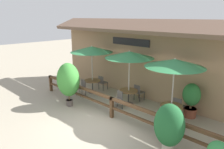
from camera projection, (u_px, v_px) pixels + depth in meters
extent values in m
plane|color=#9E937F|center=(94.00, 126.00, 8.98)|extent=(60.00, 60.00, 0.00)
cube|color=#997A56|center=(154.00, 67.00, 11.41)|extent=(14.00, 0.40, 3.60)
cube|color=brown|center=(150.00, 27.00, 10.50)|extent=(14.28, 1.48, 0.70)
cube|color=black|center=(130.00, 42.00, 11.93)|extent=(2.59, 0.04, 0.39)
cube|color=brown|center=(112.00, 99.00, 9.48)|extent=(10.40, 0.14, 0.11)
cube|color=brown|center=(112.00, 108.00, 9.58)|extent=(10.40, 0.10, 0.09)
cube|color=brown|center=(51.00, 83.00, 13.06)|extent=(0.14, 0.14, 0.95)
cube|color=brown|center=(112.00, 108.00, 9.58)|extent=(0.14, 0.14, 0.95)
cylinder|color=#B7B2A8|center=(92.00, 72.00, 12.58)|extent=(0.06, 0.06, 2.45)
cone|color=#33844C|center=(92.00, 49.00, 12.23)|extent=(2.40, 2.40, 0.33)
sphere|color=#B2ADA3|center=(92.00, 46.00, 12.19)|extent=(0.07, 0.07, 0.07)
cylinder|color=brown|center=(92.00, 81.00, 12.71)|extent=(0.94, 0.94, 0.05)
cylinder|color=#333333|center=(93.00, 87.00, 12.81)|extent=(0.07, 0.07, 0.70)
cylinder|color=#333333|center=(93.00, 92.00, 12.89)|extent=(0.52, 0.52, 0.03)
cube|color=#514C47|center=(81.00, 88.00, 12.27)|extent=(0.45, 0.45, 0.05)
cube|color=#514C47|center=(83.00, 84.00, 12.34)|extent=(0.40, 0.06, 0.40)
cylinder|color=#2D2D2D|center=(76.00, 92.00, 12.35)|extent=(0.04, 0.04, 0.42)
cylinder|color=#2D2D2D|center=(80.00, 94.00, 12.07)|extent=(0.04, 0.04, 0.42)
cylinder|color=#2D2D2D|center=(82.00, 90.00, 12.59)|extent=(0.04, 0.04, 0.42)
cylinder|color=#2D2D2D|center=(86.00, 92.00, 12.32)|extent=(0.04, 0.04, 0.42)
cube|color=#514C47|center=(103.00, 82.00, 13.31)|extent=(0.43, 0.43, 0.05)
cube|color=#514C47|center=(101.00, 80.00, 13.11)|extent=(0.40, 0.04, 0.40)
cylinder|color=#2D2D2D|center=(108.00, 86.00, 13.37)|extent=(0.04, 0.04, 0.42)
cylinder|color=#2D2D2D|center=(103.00, 85.00, 13.63)|extent=(0.04, 0.04, 0.42)
cylinder|color=#2D2D2D|center=(103.00, 87.00, 13.11)|extent=(0.04, 0.04, 0.42)
cylinder|color=#2D2D2D|center=(99.00, 86.00, 13.36)|extent=(0.04, 0.04, 0.42)
cylinder|color=#B7B2A8|center=(129.00, 81.00, 10.86)|extent=(0.06, 0.06, 2.45)
cone|color=#33844C|center=(129.00, 55.00, 10.51)|extent=(2.40, 2.40, 0.33)
sphere|color=#B2ADA3|center=(129.00, 51.00, 10.47)|extent=(0.07, 0.07, 0.07)
cylinder|color=brown|center=(129.00, 91.00, 10.99)|extent=(0.94, 0.94, 0.05)
cylinder|color=#333333|center=(129.00, 98.00, 11.09)|extent=(0.07, 0.07, 0.70)
cylinder|color=#333333|center=(128.00, 104.00, 11.17)|extent=(0.52, 0.52, 0.03)
cube|color=#514C47|center=(117.00, 100.00, 10.51)|extent=(0.49, 0.49, 0.05)
cube|color=#514C47|center=(120.00, 95.00, 10.56)|extent=(0.40, 0.10, 0.40)
cylinder|color=#2D2D2D|center=(111.00, 104.00, 10.62)|extent=(0.04, 0.04, 0.42)
cylinder|color=#2D2D2D|center=(116.00, 107.00, 10.32)|extent=(0.04, 0.04, 0.42)
cylinder|color=#2D2D2D|center=(118.00, 102.00, 10.83)|extent=(0.04, 0.04, 0.42)
cylinder|color=#2D2D2D|center=(122.00, 105.00, 10.53)|extent=(0.04, 0.04, 0.42)
cube|color=#514C47|center=(139.00, 92.00, 11.60)|extent=(0.45, 0.45, 0.05)
cube|color=#514C47|center=(137.00, 89.00, 11.42)|extent=(0.40, 0.06, 0.40)
cylinder|color=#2D2D2D|center=(144.00, 96.00, 11.65)|extent=(0.04, 0.04, 0.42)
cylinder|color=#2D2D2D|center=(139.00, 95.00, 11.92)|extent=(0.04, 0.04, 0.42)
cylinder|color=#2D2D2D|center=(139.00, 98.00, 11.40)|extent=(0.04, 0.04, 0.42)
cylinder|color=#2D2D2D|center=(134.00, 96.00, 11.68)|extent=(0.04, 0.04, 0.42)
cylinder|color=#B7B2A8|center=(172.00, 95.00, 8.99)|extent=(0.06, 0.06, 2.45)
cone|color=#33844C|center=(175.00, 63.00, 8.64)|extent=(2.40, 2.40, 0.33)
sphere|color=#B2ADA3|center=(175.00, 59.00, 8.60)|extent=(0.07, 0.07, 0.07)
cylinder|color=brown|center=(171.00, 106.00, 9.12)|extent=(0.94, 0.94, 0.05)
cylinder|color=#333333|center=(171.00, 114.00, 9.22)|extent=(0.07, 0.07, 0.70)
cylinder|color=#333333|center=(170.00, 121.00, 9.30)|extent=(0.52, 0.52, 0.03)
cube|color=#514C47|center=(162.00, 119.00, 8.58)|extent=(0.43, 0.43, 0.05)
cube|color=#514C47|center=(165.00, 112.00, 8.65)|extent=(0.40, 0.04, 0.40)
cylinder|color=#2D2D2D|center=(155.00, 124.00, 8.64)|extent=(0.04, 0.04, 0.42)
cylinder|color=#2D2D2D|center=(163.00, 128.00, 8.38)|extent=(0.04, 0.04, 0.42)
cylinder|color=#2D2D2D|center=(160.00, 121.00, 8.90)|extent=(0.04, 0.04, 0.42)
cylinder|color=#2D2D2D|center=(169.00, 124.00, 8.64)|extent=(0.04, 0.04, 0.42)
cube|color=#514C47|center=(179.00, 106.00, 9.79)|extent=(0.43, 0.43, 0.05)
cube|color=#514C47|center=(177.00, 103.00, 9.60)|extent=(0.40, 0.05, 0.40)
cylinder|color=#2D2D2D|center=(184.00, 111.00, 9.86)|extent=(0.04, 0.04, 0.42)
cylinder|color=#2D2D2D|center=(177.00, 109.00, 10.11)|extent=(0.04, 0.04, 0.42)
cylinder|color=#2D2D2D|center=(180.00, 114.00, 9.59)|extent=(0.04, 0.04, 0.42)
cylinder|color=#2D2D2D|center=(173.00, 111.00, 9.84)|extent=(0.04, 0.04, 0.42)
cylinder|color=#564C47|center=(69.00, 103.00, 10.94)|extent=(0.31, 0.31, 0.31)
cylinder|color=#564C47|center=(69.00, 100.00, 10.90)|extent=(0.34, 0.34, 0.04)
cylinder|color=brown|center=(69.00, 95.00, 10.83)|extent=(0.06, 0.06, 0.50)
ellipsoid|color=#3D8E38|center=(68.00, 80.00, 10.62)|extent=(1.19, 1.07, 1.66)
cylinder|color=#B7AD99|center=(168.00, 147.00, 7.19)|extent=(0.38, 0.38, 0.36)
cylinder|color=#B7AD99|center=(168.00, 143.00, 7.15)|extent=(0.41, 0.41, 0.04)
ellipsoid|color=#1E5B2D|center=(169.00, 125.00, 6.99)|extent=(1.00, 0.90, 1.45)
cylinder|color=brown|center=(190.00, 112.00, 9.73)|extent=(0.54, 0.54, 0.41)
cylinder|color=brown|center=(190.00, 109.00, 9.68)|extent=(0.58, 0.58, 0.04)
cylinder|color=brown|center=(191.00, 105.00, 9.64)|extent=(0.10, 0.10, 0.30)
ellipsoid|color=#287033|center=(192.00, 95.00, 9.51)|extent=(0.78, 0.71, 1.01)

